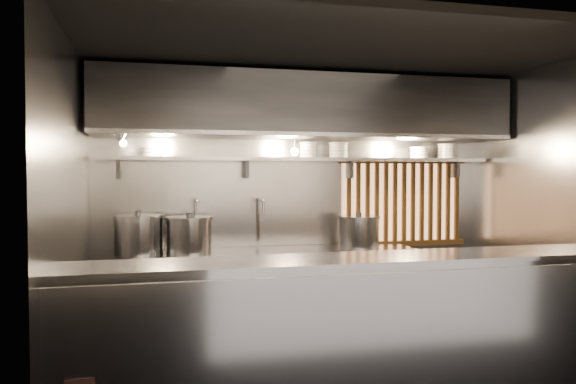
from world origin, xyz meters
name	(u,v)px	position (x,y,z in m)	size (l,w,h in m)	color
floor	(338,366)	(0.00, 0.00, 0.00)	(4.50, 4.50, 0.00)	black
ceiling	(339,51)	(0.00, 0.00, 2.80)	(4.50, 4.50, 0.00)	black
wall_back	(297,202)	(0.00, 1.50, 1.40)	(4.50, 4.50, 0.00)	gray
wall_left	(69,215)	(-2.25, 0.00, 1.40)	(3.00, 3.00, 0.00)	gray
wall_right	(557,207)	(2.25, 0.00, 1.40)	(3.00, 3.00, 0.00)	gray
serving_counter	(381,334)	(0.00, -0.96, 0.57)	(4.50, 0.56, 1.13)	gray
cooking_bench	(278,292)	(-0.30, 1.13, 0.45)	(3.00, 0.70, 0.90)	gray
bowl_shelf	(301,159)	(0.00, 1.32, 1.88)	(4.40, 0.34, 0.04)	gray
exhaust_hood	(306,108)	(0.00, 1.10, 2.42)	(4.40, 0.81, 0.65)	#2D2D30
wood_screen	(403,202)	(1.30, 1.45, 1.38)	(1.56, 0.09, 1.04)	#FEB272
faucet_left	(196,212)	(-1.15, 1.37, 1.31)	(0.04, 0.30, 0.50)	silver
faucet_right	(260,211)	(-0.45, 1.37, 1.31)	(0.04, 0.30, 0.50)	silver
heat_lamp	(120,137)	(-1.90, 0.85, 2.07)	(0.25, 0.35, 0.20)	gray
pendant_bulb	(295,152)	(-0.10, 1.20, 1.96)	(0.09, 0.09, 0.19)	#2D2D30
stock_pot_left	(138,234)	(-1.75, 1.18, 1.10)	(0.56, 0.56, 0.44)	gray
stock_pot_mid	(189,235)	(-1.24, 1.14, 1.09)	(0.51, 0.51, 0.42)	gray
stock_pot_right	(359,232)	(0.62, 1.13, 1.08)	(0.60, 0.60, 0.39)	gray
bowl_stack_0	(151,152)	(-1.61, 1.32, 1.95)	(0.23, 0.23, 0.09)	white
bowl_stack_1	(308,150)	(0.09, 1.32, 1.99)	(0.20, 0.20, 0.17)	white
bowl_stack_2	(338,150)	(0.44, 1.32, 1.98)	(0.22, 0.22, 0.17)	white
bowl_stack_3	(419,153)	(1.43, 1.32, 1.97)	(0.22, 0.22, 0.13)	white
bowl_stack_4	(448,151)	(1.80, 1.32, 1.98)	(0.24, 0.24, 0.17)	white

